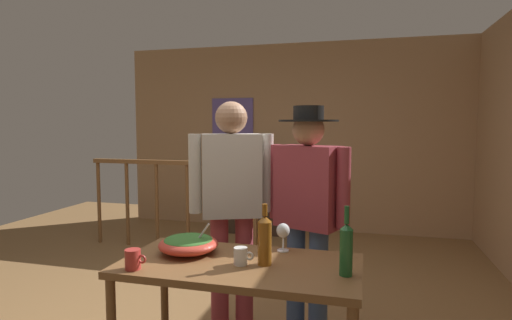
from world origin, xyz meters
TOP-DOWN VIEW (x-y plane):
  - back_wall at (0.00, 3.20)m, footprint 4.89×0.10m
  - framed_picture at (-0.85, 3.14)m, footprint 0.62×0.03m
  - stair_railing at (-0.82, 1.82)m, footprint 2.11×0.10m
  - tv_console at (-0.32, 2.85)m, footprint 0.90×0.40m
  - flat_screen_tv at (-0.32, 2.82)m, footprint 0.70×0.12m
  - serving_table at (0.39, -0.54)m, footprint 1.31×0.67m
  - salad_bowl at (0.05, -0.46)m, footprint 0.35×0.35m
  - wine_glass at (0.58, -0.28)m, footprint 0.08×0.08m
  - wine_bottle_green at (0.96, -0.60)m, footprint 0.07×0.07m
  - wine_bottle_amber at (0.54, -0.55)m, footprint 0.07×0.07m
  - mug_white at (0.41, -0.58)m, footprint 0.11×0.07m
  - mug_red at (-0.11, -0.79)m, footprint 0.12×0.08m
  - person_standing_left at (0.12, 0.15)m, footprint 0.57×0.36m
  - person_standing_right at (0.67, 0.15)m, footprint 0.58×0.40m

SIDE VIEW (x-z plane):
  - tv_console at x=-0.32m, z-range 0.00..0.48m
  - stair_railing at x=-0.82m, z-range 0.10..1.22m
  - serving_table at x=0.39m, z-range 0.29..1.03m
  - flat_screen_tv at x=-0.32m, z-range 0.53..1.02m
  - mug_white at x=0.41m, z-range 0.74..0.84m
  - mug_red at x=-0.11m, z-range 0.74..0.85m
  - salad_bowl at x=0.05m, z-range 0.71..0.89m
  - wine_glass at x=0.58m, z-range 0.78..0.94m
  - wine_bottle_amber at x=0.54m, z-range 0.72..1.05m
  - wine_bottle_green at x=0.96m, z-range 0.71..1.06m
  - person_standing_right at x=0.67m, z-range 0.16..1.78m
  - person_standing_left at x=0.12m, z-range 0.16..1.82m
  - back_wall at x=0.00m, z-range 0.00..2.62m
  - framed_picture at x=-0.85m, z-range 1.29..1.87m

